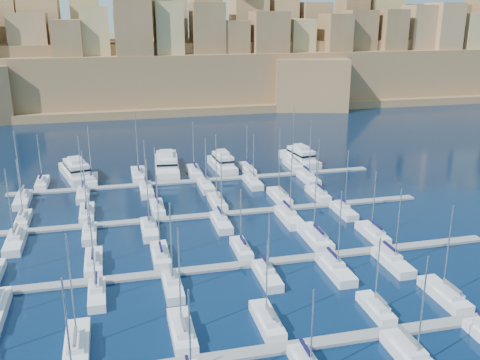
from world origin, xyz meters
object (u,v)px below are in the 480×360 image
object	(u,v)px
motor_yacht_a	(76,171)
motor_yacht_d	(300,157)
sailboat_4	(376,308)
sailboat_2	(182,331)
motor_yacht_c	(222,163)
motor_yacht_b	(167,164)

from	to	relation	value
motor_yacht_a	motor_yacht_d	distance (m)	55.75
motor_yacht_d	sailboat_4	bearing A→B (deg)	-101.81
sailboat_4	motor_yacht_d	world-z (taller)	sailboat_4
sailboat_2	sailboat_4	world-z (taller)	sailboat_2
sailboat_2	motor_yacht_a	world-z (taller)	sailboat_2
motor_yacht_c	motor_yacht_a	bearing A→B (deg)	177.76
motor_yacht_d	sailboat_2	bearing A→B (deg)	-120.09
sailboat_4	motor_yacht_b	xyz separation A→B (m)	(-19.58, 71.95, 1.02)
motor_yacht_a	motor_yacht_c	distance (m)	35.09
sailboat_2	motor_yacht_a	size ratio (longest dim) A/B	0.82
motor_yacht_a	motor_yacht_c	size ratio (longest dim) A/B	1.23
motor_yacht_c	motor_yacht_d	bearing A→B (deg)	1.79
sailboat_4	motor_yacht_a	size ratio (longest dim) A/B	0.62
sailboat_2	sailboat_4	size ratio (longest dim) A/B	1.32
sailboat_4	motor_yacht_a	distance (m)	81.99
sailboat_4	motor_yacht_d	xyz separation A→B (m)	(14.69, 70.24, 1.02)
sailboat_4	motor_yacht_a	world-z (taller)	sailboat_4
motor_yacht_a	motor_yacht_d	size ratio (longest dim) A/B	1.11
motor_yacht_c	sailboat_2	bearing A→B (deg)	-105.87
motor_yacht_a	sailboat_2	bearing A→B (deg)	-77.52
sailboat_2	motor_yacht_c	size ratio (longest dim) A/B	1.01
motor_yacht_b	motor_yacht_a	bearing A→B (deg)	-177.38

